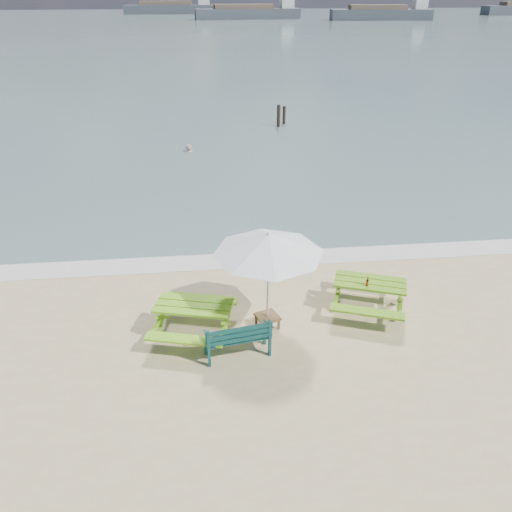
{
  "coord_description": "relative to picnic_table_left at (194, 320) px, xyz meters",
  "views": [
    {
      "loc": [
        -1.03,
        -7.65,
        6.86
      ],
      "look_at": [
        0.11,
        3.0,
        1.0
      ],
      "focal_mm": 35.0,
      "sensor_mm": 36.0,
      "label": 1
    }
  ],
  "objects": [
    {
      "name": "mooring_pilings",
      "position": [
        4.69,
        18.24,
        0.06
      ],
      "size": [
        0.58,
        0.78,
        1.37
      ],
      "color": "black",
      "rests_on": "ground"
    },
    {
      "name": "foam_strip",
      "position": [
        1.43,
        3.24,
        -0.37
      ],
      "size": [
        22.0,
        0.9,
        0.01
      ],
      "primitive_type": "cube",
      "color": "silver",
      "rests_on": "ground"
    },
    {
      "name": "park_bench",
      "position": [
        0.89,
        -0.79,
        -0.12
      ],
      "size": [
        1.43,
        0.68,
        0.85
      ],
      "color": "#0D3936",
      "rests_on": "ground"
    },
    {
      "name": "cargo_ships",
      "position": [
        51.89,
        117.7,
        0.8
      ],
      "size": [
        144.55,
        35.47,
        4.4
      ],
      "color": "#3D4248",
      "rests_on": "ground"
    },
    {
      "name": "patio_umbrella",
      "position": [
        1.63,
        0.09,
        1.75
      ],
      "size": [
        3.05,
        3.05,
        2.34
      ],
      "color": "silver",
      "rests_on": "ground"
    },
    {
      "name": "beer_bottle",
      "position": [
        3.95,
        0.35,
        0.49
      ],
      "size": [
        0.06,
        0.06,
        0.25
      ],
      "color": "brown",
      "rests_on": "picnic_table_right"
    },
    {
      "name": "picnic_table_right",
      "position": [
        4.09,
        0.52,
        -0.0
      ],
      "size": [
        2.17,
        2.28,
        0.78
      ],
      "color": "#5F9416",
      "rests_on": "ground"
    },
    {
      "name": "side_table",
      "position": [
        1.63,
        0.09,
        -0.22
      ],
      "size": [
        0.61,
        0.61,
        0.31
      ],
      "color": "brown",
      "rests_on": "ground"
    },
    {
      "name": "swimmer",
      "position": [
        -0.32,
        13.88,
        -0.81
      ],
      "size": [
        0.65,
        0.51,
        1.55
      ],
      "color": "tan",
      "rests_on": "ground"
    },
    {
      "name": "picnic_table_left",
      "position": [
        0.0,
        0.0,
        0.0
      ],
      "size": [
        2.06,
        2.19,
        0.79
      ],
      "color": "#70B11A",
      "rests_on": "ground"
    },
    {
      "name": "sea",
      "position": [
        1.43,
        83.64,
        -0.37
      ],
      "size": [
        300.0,
        300.0,
        0.0
      ],
      "primitive_type": "plane",
      "color": "slate",
      "rests_on": "ground"
    }
  ]
}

